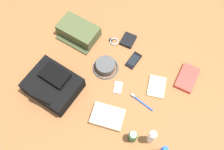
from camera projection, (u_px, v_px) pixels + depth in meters
ground_plane at (112, 78)px, 1.78m from camera, size 2.64×2.02×0.02m
backpack at (53, 85)px, 1.69m from camera, size 0.36×0.31×0.13m
toiletry_pouch at (78, 31)px, 1.88m from camera, size 0.30×0.23×0.09m
bucket_hat at (106, 66)px, 1.78m from camera, size 0.18×0.18×0.06m
toothpaste_tube at (152, 137)px, 1.52m from camera, size 0.04×0.04×0.17m
shampoo_bottle at (133, 136)px, 1.55m from camera, size 0.05×0.05×0.11m
paperback_novel at (187, 78)px, 1.76m from camera, size 0.12×0.19×0.03m
cell_phone at (134, 60)px, 1.82m from camera, size 0.08×0.14×0.01m
media_player at (118, 87)px, 1.73m from camera, size 0.07×0.09×0.01m
wristwatch at (114, 41)px, 1.89m from camera, size 0.07×0.06×0.01m
toothbrush at (140, 101)px, 1.69m from camera, size 0.17×0.05×0.02m
wallet at (128, 40)px, 1.89m from camera, size 0.09×0.11×0.02m
notepad at (157, 87)px, 1.73m from camera, size 0.14×0.17×0.02m
folded_towel at (108, 117)px, 1.64m from camera, size 0.22×0.17×0.04m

